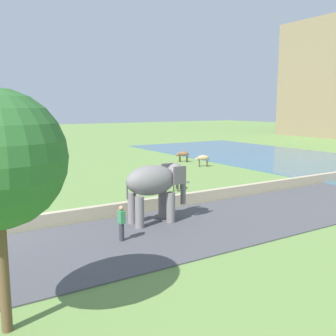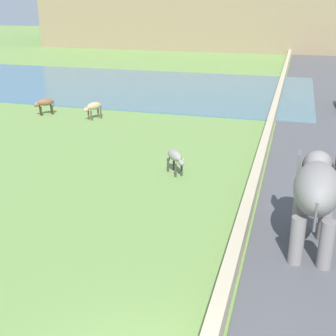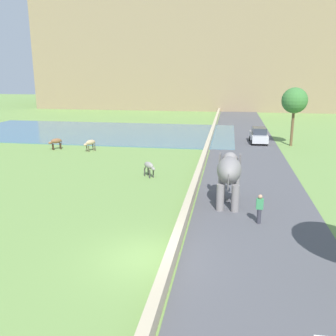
% 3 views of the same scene
% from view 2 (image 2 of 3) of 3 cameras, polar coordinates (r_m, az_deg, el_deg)
% --- Properties ---
extents(road_surface, '(7.00, 120.00, 0.06)m').
position_cam_2_polar(road_surface, '(27.71, 20.38, 3.40)').
color(road_surface, '#4C4C51').
rests_on(road_surface, ground).
extents(barrier_wall, '(0.40, 110.00, 0.71)m').
position_cam_2_polar(barrier_wall, '(25.63, 12.26, 3.65)').
color(barrier_wall, tan).
rests_on(barrier_wall, ground).
extents(lake, '(36.00, 18.00, 0.08)m').
position_cam_2_polar(lake, '(42.75, -7.27, 10.31)').
color(lake, '#426B84').
rests_on(lake, ground).
extents(elephant, '(1.46, 3.47, 2.99)m').
position_cam_2_polar(elephant, '(14.80, 18.15, -2.80)').
color(elephant, slate).
rests_on(elephant, ground).
extents(cow_grey, '(1.18, 1.25, 1.15)m').
position_cam_2_polar(cow_grey, '(20.67, 0.92, 1.40)').
color(cow_grey, gray).
rests_on(cow_grey, ground).
extents(cow_brown, '(1.23, 1.20, 1.15)m').
position_cam_2_polar(cow_brown, '(32.59, -15.26, 7.91)').
color(cow_brown, brown).
rests_on(cow_brown, ground).
extents(cow_tan, '(1.00, 1.36, 1.15)m').
position_cam_2_polar(cow_tan, '(30.69, -9.36, 7.60)').
color(cow_tan, tan).
rests_on(cow_tan, ground).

